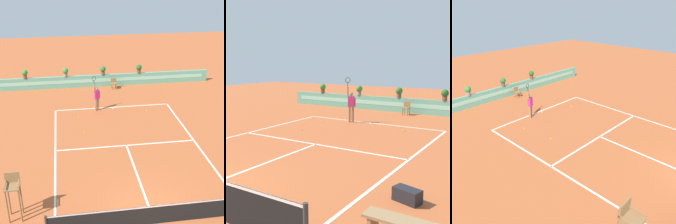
% 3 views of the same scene
% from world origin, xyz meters
% --- Properties ---
extents(ground_plane, '(60.00, 60.00, 0.00)m').
position_xyz_m(ground_plane, '(0.00, 6.00, 0.00)').
color(ground_plane, '#B2562D').
extents(court_lines, '(8.32, 11.94, 0.01)m').
position_xyz_m(court_lines, '(0.00, 6.72, 0.00)').
color(court_lines, white).
rests_on(court_lines, ground).
extents(net, '(8.92, 0.10, 1.00)m').
position_xyz_m(net, '(0.00, 0.00, 0.51)').
color(net, '#333333').
rests_on(net, ground).
extents(back_wall_barrier, '(18.00, 0.21, 1.00)m').
position_xyz_m(back_wall_barrier, '(0.00, 16.39, 0.50)').
color(back_wall_barrier, '#60A88E').
rests_on(back_wall_barrier, ground).
extents(umpire_chair, '(0.60, 0.60, 2.14)m').
position_xyz_m(umpire_chair, '(-5.72, 1.26, 1.34)').
color(umpire_chair, olive).
rests_on(umpire_chair, ground).
extents(ball_kid_chair, '(0.44, 0.44, 0.85)m').
position_xyz_m(ball_kid_chair, '(0.68, 15.66, 0.48)').
color(ball_kid_chair, olive).
rests_on(ball_kid_chair, ground).
extents(tennis_player, '(0.58, 0.34, 2.58)m').
position_xyz_m(tennis_player, '(-1.18, 11.54, 1.05)').
color(tennis_player, '#9E7051').
rests_on(tennis_player, ground).
extents(tennis_ball_near_baseline, '(0.07, 0.07, 0.07)m').
position_xyz_m(tennis_ball_near_baseline, '(-2.56, 10.53, 0.03)').
color(tennis_ball_near_baseline, '#CCE033').
rests_on(tennis_ball_near_baseline, ground).
extents(tennis_ball_mid_court, '(0.07, 0.07, 0.07)m').
position_xyz_m(tennis_ball_mid_court, '(-2.29, 8.34, 0.03)').
color(tennis_ball_mid_court, '#CCE033').
rests_on(tennis_ball_mid_court, ground).
extents(tennis_ball_by_sideline, '(0.07, 0.07, 0.07)m').
position_xyz_m(tennis_ball_by_sideline, '(2.30, 10.82, 0.03)').
color(tennis_ball_by_sideline, '#CCE033').
rests_on(tennis_ball_by_sideline, ground).
extents(potted_plant_centre, '(0.48, 0.48, 0.72)m').
position_xyz_m(potted_plant_centre, '(-0.14, 16.39, 1.41)').
color(potted_plant_centre, '#514C47').
rests_on(potted_plant_centre, back_wall_barrier).
extents(potted_plant_far_left, '(0.48, 0.48, 0.72)m').
position_xyz_m(potted_plant_far_left, '(-6.49, 16.39, 1.41)').
color(potted_plant_far_left, brown).
rests_on(potted_plant_far_left, back_wall_barrier).
extents(potted_plant_left, '(0.48, 0.48, 0.72)m').
position_xyz_m(potted_plant_left, '(-3.23, 16.39, 1.41)').
color(potted_plant_left, gray).
rests_on(potted_plant_left, back_wall_barrier).
extents(potted_plant_right, '(0.48, 0.48, 0.72)m').
position_xyz_m(potted_plant_right, '(2.93, 16.39, 1.41)').
color(potted_plant_right, brown).
rests_on(potted_plant_right, back_wall_barrier).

